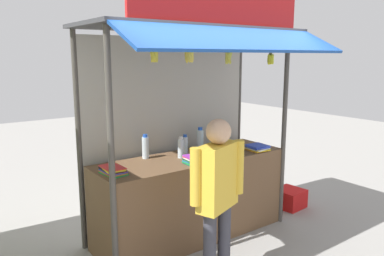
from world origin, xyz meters
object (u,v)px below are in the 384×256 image
(magazine_stack_front_left, at_px, (195,160))
(banana_bunch_inner_right, at_px, (271,59))
(water_bottle_back_right, at_px, (181,148))
(banana_bunch_rightmost, at_px, (189,55))
(magazine_stack_left, at_px, (113,170))
(magazine_stack_front_right, at_px, (218,151))
(water_bottle_rear_center, at_px, (200,140))
(vendor_person, at_px, (218,187))
(magazine_stack_far_right, at_px, (258,148))
(plastic_crate, at_px, (289,198))
(water_bottle_mid_left, at_px, (185,145))
(banana_bunch_leftmost, at_px, (154,55))
(banana_bunch_inner_left, at_px, (228,56))
(water_bottle_mid_right, at_px, (220,140))
(water_bottle_center, at_px, (145,147))

(magazine_stack_front_left, height_order, banana_bunch_inner_right, banana_bunch_inner_right)
(water_bottle_back_right, height_order, banana_bunch_rightmost, banana_bunch_rightmost)
(magazine_stack_left, bearing_deg, magazine_stack_front_right, -0.59)
(water_bottle_rear_center, distance_m, vendor_person, 1.34)
(magazine_stack_far_right, relative_size, plastic_crate, 0.71)
(magazine_stack_left, bearing_deg, water_bottle_rear_center, 10.73)
(water_bottle_mid_left, distance_m, plastic_crate, 1.97)
(banana_bunch_leftmost, xyz_separation_m, banana_bunch_inner_left, (0.90, -0.00, -0.01))
(water_bottle_mid_left, relative_size, banana_bunch_inner_right, 0.88)
(banana_bunch_inner_left, height_order, banana_bunch_inner_right, same)
(water_bottle_rear_center, height_order, banana_bunch_inner_left, banana_bunch_inner_left)
(banana_bunch_inner_left, bearing_deg, water_bottle_back_right, 116.91)
(magazine_stack_left, height_order, banana_bunch_leftmost, banana_bunch_leftmost)
(water_bottle_back_right, xyz_separation_m, water_bottle_mid_left, (0.13, 0.09, -0.00))
(magazine_stack_left, bearing_deg, water_bottle_back_right, 6.51)
(magazine_stack_left, distance_m, banana_bunch_leftmost, 1.25)
(water_bottle_mid_left, bearing_deg, magazine_stack_front_left, -111.16)
(water_bottle_back_right, height_order, banana_bunch_inner_right, banana_bunch_inner_right)
(magazine_stack_far_right, xyz_separation_m, magazine_stack_front_left, (-1.03, -0.04, 0.01))
(water_bottle_mid_right, relative_size, banana_bunch_inner_left, 1.03)
(banana_bunch_leftmost, distance_m, banana_bunch_rightmost, 0.39)
(water_bottle_mid_right, bearing_deg, water_bottle_center, 169.26)
(water_bottle_center, bearing_deg, banana_bunch_inner_left, -50.78)
(water_bottle_mid_right, distance_m, banana_bunch_inner_right, 1.19)
(water_bottle_rear_center, relative_size, magazine_stack_far_right, 1.12)
(vendor_person, bearing_deg, magazine_stack_front_left, -129.83)
(banana_bunch_rightmost, bearing_deg, magazine_stack_left, 148.11)
(water_bottle_center, height_order, banana_bunch_rightmost, banana_bunch_rightmost)
(water_bottle_mid_right, height_order, banana_bunch_inner_right, banana_bunch_inner_right)
(water_bottle_mid_left, height_order, water_bottle_mid_right, water_bottle_mid_right)
(banana_bunch_inner_right, relative_size, vendor_person, 0.18)
(banana_bunch_rightmost, height_order, plastic_crate, banana_bunch_rightmost)
(water_bottle_mid_right, bearing_deg, banana_bunch_inner_left, -123.57)
(magazine_stack_front_right, bearing_deg, magazine_stack_front_left, -158.06)
(water_bottle_center, bearing_deg, water_bottle_mid_right, -10.74)
(magazine_stack_front_right, bearing_deg, water_bottle_rear_center, 106.19)
(magazine_stack_front_right, relative_size, banana_bunch_leftmost, 1.05)
(banana_bunch_inner_left, relative_size, banana_bunch_inner_right, 0.95)
(water_bottle_mid_left, distance_m, magazine_stack_far_right, 0.95)
(water_bottle_back_right, height_order, vendor_person, vendor_person)
(magazine_stack_front_right, xyz_separation_m, plastic_crate, (1.34, -0.05, -0.90))
(banana_bunch_rightmost, bearing_deg, magazine_stack_far_right, 10.77)
(water_bottle_back_right, bearing_deg, banana_bunch_rightmost, -115.60)
(magazine_stack_front_right, distance_m, vendor_person, 1.16)
(magazine_stack_front_right, xyz_separation_m, banana_bunch_leftmost, (-1.11, -0.40, 1.16))
(magazine_stack_far_right, height_order, banana_bunch_leftmost, banana_bunch_leftmost)
(water_bottle_back_right, bearing_deg, banana_bunch_leftmost, -141.17)
(water_bottle_back_right, height_order, magazine_stack_far_right, water_bottle_back_right)
(magazine_stack_front_left, distance_m, banana_bunch_inner_right, 1.46)
(water_bottle_mid_left, xyz_separation_m, water_bottle_mid_right, (0.50, -0.05, 0.01))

